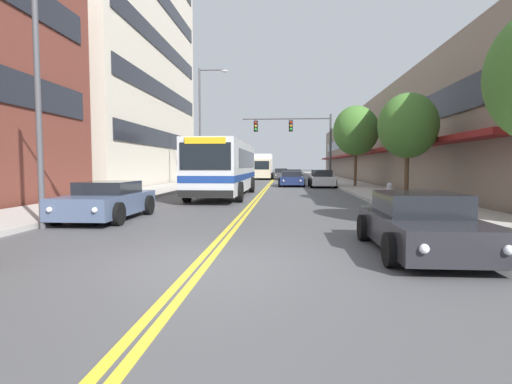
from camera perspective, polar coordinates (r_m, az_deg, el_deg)
The scene contains 21 objects.
ground_plane at distance 44.10m, azimuth 2.31°, elevation 1.54°, with size 240.00×240.00×0.00m, color #4C4C4F.
sidewalk_left at distance 44.94m, azimuth -6.97°, elevation 1.66°, with size 3.49×106.00×0.16m.
sidewalk_right at distance 44.45m, azimuth 11.68°, elevation 1.58°, with size 3.49×106.00×0.16m.
centre_line at distance 44.10m, azimuth 2.31°, elevation 1.55°, with size 0.34×106.00×0.01m.
office_tower_left at distance 39.96m, azimuth -21.86°, elevation 18.62°, with size 12.08×22.92×24.28m.
storefront_row_right at distance 45.62m, azimuth 19.25°, elevation 6.29°, with size 9.10×68.00×7.78m.
city_bus at distance 23.17m, azimuth -4.39°, elevation 3.69°, with size 2.86×11.43×3.04m.
car_silver_parked_left_near at distance 37.75m, azimuth -4.59°, elevation 2.08°, with size 2.11×4.56×1.30m.
car_slate_blue_parked_left_far at distance 14.04m, azimuth -20.53°, elevation -1.22°, with size 2.12×4.38×1.25m.
car_charcoal_parked_right_foreground at distance 8.87m, azimuth 22.49°, elevation -4.34°, with size 2.05×4.16×1.22m.
car_white_parked_right_mid at distance 32.98m, azimuth 9.38°, elevation 1.84°, with size 2.07×4.58×1.40m.
car_black_moving_lead at distance 44.27m, azimuth 5.43°, elevation 2.34°, with size 2.00×4.91×1.31m.
car_navy_moving_second at distance 34.01m, azimuth 5.10°, elevation 1.86°, with size 2.19×4.50×1.27m.
car_dark_grey_moving_third at distance 50.86m, azimuth 3.61°, elevation 2.56°, with size 2.04×4.53×1.36m.
box_truck at distance 51.02m, azimuth 0.98°, elevation 3.67°, with size 2.61×7.21×3.17m.
traffic_signal_mast at distance 33.73m, azimuth 6.12°, elevation 8.16°, with size 7.40×0.38×5.99m.
street_lamp_left_near at distance 12.81m, azimuth -27.65°, elevation 16.73°, with size 2.28×0.28×7.96m.
street_lamp_left_far at distance 32.34m, azimuth -7.53°, elevation 10.39°, with size 2.35×0.28×9.38m.
street_tree_right_mid at distance 19.53m, azimuth 20.87°, elevation 8.82°, with size 2.66×2.66×4.87m.
street_tree_right_far at distance 32.20m, azimuth 14.09°, elevation 8.48°, with size 3.50×3.50×6.22m.
fire_hydrant at distance 18.05m, azimuth 18.49°, elevation -0.12°, with size 0.32×0.24×0.88m.
Camera 1 is at (1.51, -7.04, 1.79)m, focal length 28.00 mm.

